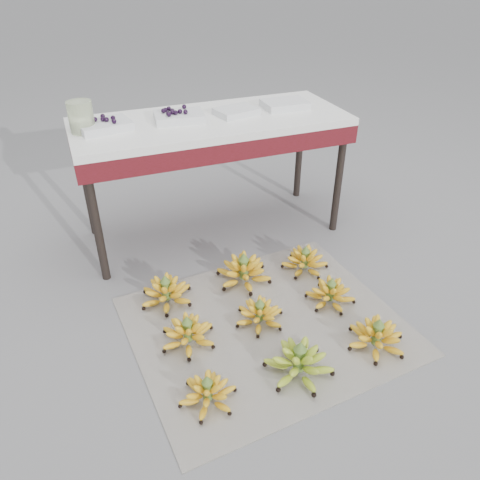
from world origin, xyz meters
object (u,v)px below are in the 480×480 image
object	(u,v)px
tray_far_left	(104,125)
bunch_mid_left	(188,333)
bunch_front_right	(376,337)
bunch_back_left	(166,292)
tray_left	(179,116)
bunch_mid_right	(330,294)
bunch_back_right	(305,261)
glass_jar	(81,117)
newspaper_mat	(266,325)
tray_right	(236,111)
vendor_table	(211,132)
bunch_mid_center	(260,314)
tray_far_right	(285,104)
bunch_front_left	(208,393)
bunch_front_center	(299,362)
bunch_back_center	(244,271)

from	to	relation	value
tray_far_left	bunch_mid_left	bearing A→B (deg)	-81.15
bunch_front_right	bunch_back_left	distance (m)	1.04
bunch_back_left	tray_left	xyz separation A→B (m)	(0.28, 0.60, 0.70)
bunch_mid_right	bunch_back_right	size ratio (longest dim) A/B	0.91
tray_far_left	glass_jar	world-z (taller)	glass_jar
tray_far_left	bunch_mid_right	bearing A→B (deg)	-45.26
bunch_back_left	bunch_back_right	world-z (taller)	bunch_back_left
newspaper_mat	bunch_front_right	bearing A→B (deg)	-36.77
newspaper_mat	bunch_back_left	distance (m)	0.54
bunch_mid_left	bunch_mid_right	bearing A→B (deg)	7.07
tray_right	bunch_front_right	bearing A→B (deg)	-80.74
bunch_front_right	vendor_table	world-z (taller)	vendor_table
bunch_mid_center	tray_far_left	size ratio (longest dim) A/B	1.00
bunch_mid_center	bunch_mid_right	xyz separation A→B (m)	(0.40, 0.01, 0.00)
tray_far_left	tray_far_right	distance (m)	1.04
bunch_back_right	tray_far_left	world-z (taller)	tray_far_left
bunch_mid_center	glass_jar	size ratio (longest dim) A/B	1.83
bunch_mid_left	vendor_table	distance (m)	1.16
glass_jar	bunch_front_left	bearing A→B (deg)	-79.58
vendor_table	bunch_back_right	bearing A→B (deg)	-60.30
bunch_back_right	tray_far_right	xyz separation A→B (m)	(0.13, 0.61, 0.70)
tray_far_left	bunch_front_center	bearing A→B (deg)	-67.24
bunch_front_center	bunch_back_center	xyz separation A→B (m)	(0.02, 0.68, 0.00)
bunch_front_right	tray_left	distance (m)	1.53
bunch_mid_center	bunch_back_right	bearing A→B (deg)	51.30
newspaper_mat	bunch_mid_left	world-z (taller)	bunch_mid_left
newspaper_mat	bunch_mid_left	xyz separation A→B (m)	(-0.38, 0.03, 0.06)
bunch_mid_left	tray_far_left	size ratio (longest dim) A/B	0.97
bunch_front_right	bunch_back_left	xyz separation A→B (m)	(-0.81, 0.65, 0.00)
bunch_mid_left	tray_right	distance (m)	1.28
newspaper_mat	bunch_back_right	world-z (taller)	bunch_back_right
bunch_mid_center	bunch_back_right	world-z (taller)	bunch_back_right
vendor_table	bunch_front_right	bearing A→B (deg)	-73.92
bunch_back_right	bunch_back_center	bearing A→B (deg)	160.18
bunch_back_right	tray_far_right	bearing A→B (deg)	61.93
bunch_back_right	bunch_front_center	bearing A→B (deg)	-135.80
tray_left	bunch_back_center	bearing A→B (deg)	-75.25
bunch_mid_right	tray_left	world-z (taller)	tray_left
bunch_front_right	tray_left	bearing A→B (deg)	128.32
bunch_back_center	tray_left	distance (m)	0.92
tray_far_right	bunch_mid_center	bearing A→B (deg)	-120.56
bunch_mid_left	vendor_table	xyz separation A→B (m)	(0.43, 0.90, 0.59)
bunch_mid_center	glass_jar	world-z (taller)	glass_jar
vendor_table	tray_right	xyz separation A→B (m)	(0.15, 0.00, 0.10)
bunch_mid_left	bunch_mid_center	xyz separation A→B (m)	(0.36, 0.01, -0.00)
bunch_back_left	bunch_mid_left	bearing A→B (deg)	-79.27
bunch_front_left	glass_jar	distance (m)	1.50
bunch_mid_right	bunch_back_left	xyz separation A→B (m)	(-0.78, 0.31, 0.00)
bunch_mid_right	bunch_back_center	distance (m)	0.47
bunch_mid_left	bunch_back_center	xyz separation A→B (m)	(0.41, 0.34, 0.01)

